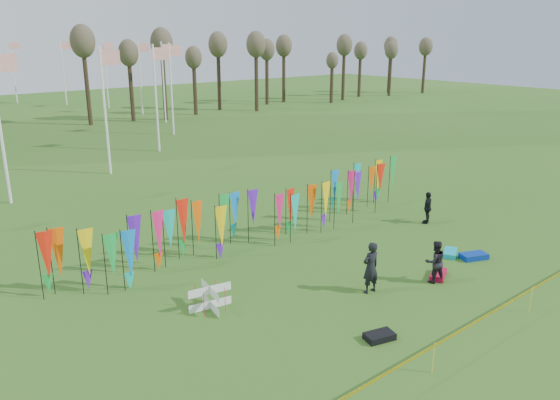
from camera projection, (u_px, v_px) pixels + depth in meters
ground at (404, 310)px, 17.89m from camera, size 160.00×160.00×0.00m
banner_row at (264, 210)px, 23.41m from camera, size 18.64×0.64×2.34m
caution_tape_near at (475, 323)px, 15.56m from camera, size 26.00×0.02×0.90m
tree_line at (287, 55)px, 68.05m from camera, size 53.92×1.92×7.84m
box_kite at (210, 297)px, 17.86m from camera, size 0.76×0.76×0.85m
person_left at (371, 268)px, 18.91m from camera, size 0.72×0.56×1.86m
person_mid at (435, 262)px, 19.73m from camera, size 0.91×0.77×1.60m
person_right at (428, 208)px, 25.95m from camera, size 1.04×0.84×1.55m
kite_bag_turquoise at (450, 253)px, 22.34m from camera, size 1.11×0.91×0.20m
kite_bag_blue at (474, 256)px, 21.98m from camera, size 1.20×0.92×0.22m
kite_bag_red at (438, 275)px, 20.33m from camera, size 1.16×0.89×0.19m
kite_bag_black at (379, 336)px, 16.17m from camera, size 0.98×0.72×0.20m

